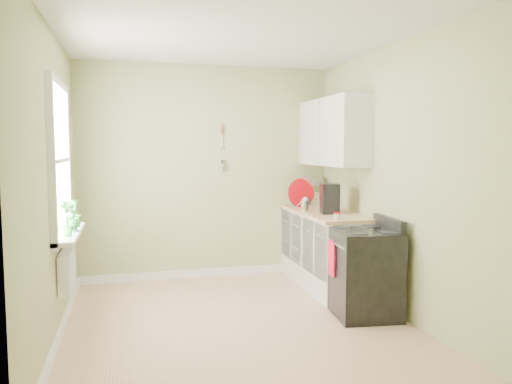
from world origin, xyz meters
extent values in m
cube|color=tan|center=(0.00, 0.00, -0.01)|extent=(3.20, 3.60, 0.02)
cube|color=white|center=(0.00, 0.00, 2.71)|extent=(3.20, 3.60, 0.02)
cube|color=tan|center=(0.00, 1.81, 1.35)|extent=(3.20, 0.02, 2.70)
cube|color=tan|center=(-1.61, 0.00, 1.35)|extent=(0.02, 3.60, 2.70)
cube|color=tan|center=(1.61, 0.00, 1.35)|extent=(0.02, 3.60, 2.70)
cube|color=white|center=(1.30, 1.00, 0.43)|extent=(0.60, 1.60, 0.87)
cube|color=#DFB389|center=(1.29, 1.00, 0.89)|extent=(0.64, 1.60, 0.04)
cube|color=white|center=(1.43, 1.10, 1.85)|extent=(0.35, 1.40, 0.80)
cube|color=white|center=(-1.59, 0.30, 1.55)|extent=(0.02, 1.00, 1.30)
cube|color=white|center=(-1.57, 0.30, 2.24)|extent=(0.06, 1.14, 0.07)
cube|color=white|center=(-1.57, 0.30, 0.86)|extent=(0.06, 1.14, 0.07)
cube|color=white|center=(-1.57, 0.30, 1.55)|extent=(0.04, 1.00, 0.04)
cube|color=white|center=(-1.51, 0.30, 0.88)|extent=(0.18, 1.14, 0.04)
cube|color=white|center=(-1.54, 0.25, 0.55)|extent=(0.12, 0.50, 0.35)
cylinder|color=#DFB389|center=(0.20, 1.78, 1.88)|extent=(0.02, 0.02, 0.10)
cylinder|color=silver|center=(0.20, 1.78, 1.76)|extent=(0.01, 0.01, 0.16)
cylinder|color=silver|center=(0.20, 1.78, 1.42)|extent=(0.01, 0.14, 0.14)
cube|color=black|center=(1.27, -0.06, 0.41)|extent=(0.67, 0.76, 0.82)
cube|color=black|center=(1.27, -0.06, 0.84)|extent=(0.67, 0.76, 0.03)
cube|color=black|center=(1.54, -0.06, 0.91)|extent=(0.13, 0.70, 0.13)
cylinder|color=#B2B2B7|center=(0.97, -0.06, 0.73)|extent=(0.09, 0.57, 0.02)
cube|color=#B8152C|center=(0.97, 0.03, 0.57)|extent=(0.04, 0.20, 0.35)
cube|color=#B2B2B7|center=(1.40, 1.72, 0.95)|extent=(0.26, 0.33, 0.08)
cube|color=#B2B2B7|center=(1.40, 1.85, 1.09)|extent=(0.13, 0.10, 0.22)
cube|color=#B2B2B7|center=(1.40, 1.74, 1.22)|extent=(0.20, 0.32, 0.10)
sphere|color=#B2B2B7|center=(1.40, 1.85, 1.25)|extent=(0.12, 0.12, 0.12)
cylinder|color=silver|center=(1.40, 1.66, 1.01)|extent=(0.17, 0.17, 0.14)
cylinder|color=silver|center=(1.06, 1.06, 0.98)|extent=(0.10, 0.10, 0.13)
cone|color=silver|center=(1.06, 1.06, 1.06)|extent=(0.10, 0.10, 0.04)
cylinder|color=silver|center=(0.99, 1.06, 1.00)|extent=(0.09, 0.04, 0.07)
cube|color=black|center=(1.26, 0.79, 1.08)|extent=(0.24, 0.25, 0.34)
cylinder|color=black|center=(1.23, 0.79, 0.98)|extent=(0.11, 0.11, 0.12)
cylinder|color=#AD0710|center=(1.13, 1.41, 1.10)|extent=(0.38, 0.13, 0.37)
cylinder|color=beige|center=(1.14, 0.30, 0.95)|extent=(0.07, 0.07, 0.07)
cylinder|color=#AD0710|center=(1.14, 0.30, 0.99)|extent=(0.07, 0.07, 0.01)
imported|color=#266D23|center=(-1.50, 0.04, 1.06)|extent=(0.20, 0.20, 0.32)
imported|color=#266D23|center=(-1.50, 0.31, 1.04)|extent=(0.20, 0.19, 0.28)
imported|color=#266D23|center=(-1.50, 0.58, 1.04)|extent=(0.21, 0.21, 0.28)
camera|label=1|loc=(-0.99, -4.51, 1.68)|focal=35.00mm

